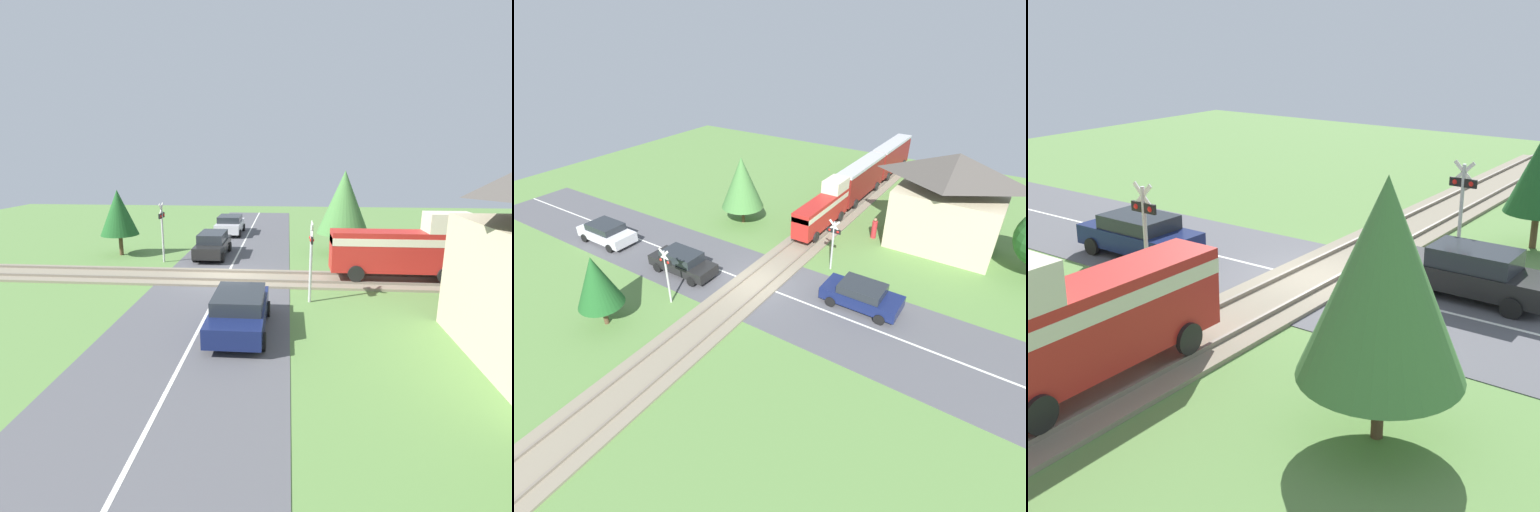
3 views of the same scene
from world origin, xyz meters
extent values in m
plane|color=#5B8442|center=(0.00, 0.00, 0.00)|extent=(60.00, 60.00, 0.00)
cube|color=#515156|center=(0.00, 0.00, 0.01)|extent=(48.00, 6.40, 0.02)
cube|color=silver|center=(0.00, 0.00, 0.02)|extent=(48.00, 0.12, 0.00)
cube|color=gray|center=(0.00, 0.00, 0.06)|extent=(2.80, 48.00, 0.12)
cube|color=slate|center=(-0.72, 0.00, 0.18)|extent=(0.10, 48.00, 0.12)
cube|color=slate|center=(0.72, 0.00, 0.18)|extent=(0.10, 48.00, 0.12)
cube|color=red|center=(0.00, 8.31, 1.57)|extent=(1.35, 6.34, 1.90)
cube|color=beige|center=(0.00, 8.31, 2.09)|extent=(1.37, 6.34, 0.36)
cube|color=beige|center=(0.00, 10.46, 2.97)|extent=(1.35, 2.03, 0.90)
cylinder|color=black|center=(-0.72, 6.28, 0.62)|extent=(0.14, 0.76, 0.76)
cylinder|color=black|center=(0.72, 6.28, 0.62)|extent=(0.14, 0.76, 0.76)
cylinder|color=black|center=(-0.72, 10.34, 0.62)|extent=(0.14, 0.76, 0.76)
cylinder|color=black|center=(0.72, 10.34, 0.62)|extent=(0.14, 0.76, 0.76)
cylinder|color=black|center=(-0.72, 13.23, 0.62)|extent=(0.14, 0.76, 0.76)
cylinder|color=black|center=(0.72, 13.23, 0.62)|extent=(0.14, 0.76, 0.76)
cube|color=black|center=(-4.49, -1.44, 0.62)|extent=(4.37, 1.63, 0.65)
cube|color=#23282D|center=(-4.49, -1.44, 1.22)|extent=(2.41, 1.50, 0.55)
cylinder|color=black|center=(-3.07, -0.63, 0.30)|extent=(0.60, 0.18, 0.60)
cylinder|color=black|center=(-3.07, -2.25, 0.30)|extent=(0.60, 0.18, 0.60)
cylinder|color=black|center=(-5.91, -0.63, 0.30)|extent=(0.60, 0.18, 0.60)
cylinder|color=black|center=(-5.91, -2.25, 0.30)|extent=(0.60, 0.18, 0.60)
cube|color=#141E4C|center=(6.03, 1.44, 0.63)|extent=(4.26, 1.82, 0.66)
cube|color=#23282D|center=(6.03, 1.44, 1.19)|extent=(2.34, 1.68, 0.46)
cylinder|color=black|center=(4.64, 0.53, 0.30)|extent=(0.60, 0.18, 0.60)
cylinder|color=black|center=(4.64, 2.35, 0.30)|extent=(0.60, 0.18, 0.60)
cylinder|color=black|center=(7.41, 0.53, 0.30)|extent=(0.60, 0.18, 0.60)
cylinder|color=black|center=(7.41, 2.35, 0.30)|extent=(0.60, 0.18, 0.60)
cube|color=silver|center=(-11.80, -1.44, 0.64)|extent=(4.21, 1.85, 0.68)
cube|color=#23282D|center=(-11.80, -1.44, 1.21)|extent=(2.32, 1.70, 0.47)
cylinder|color=black|center=(-10.43, -0.52, 0.30)|extent=(0.60, 0.18, 0.60)
cylinder|color=black|center=(-10.43, -2.36, 0.30)|extent=(0.60, 0.18, 0.60)
cylinder|color=black|center=(-13.17, -0.52, 0.30)|extent=(0.60, 0.18, 0.60)
cylinder|color=black|center=(-13.17, -2.36, 0.30)|extent=(0.60, 0.18, 0.60)
cylinder|color=#B7B7B7|center=(-2.95, -4.03, 1.65)|extent=(0.12, 0.12, 3.29)
cube|color=black|center=(-2.95, -4.03, 2.70)|extent=(0.90, 0.08, 0.28)
sphere|color=red|center=(-3.22, -4.03, 2.70)|extent=(0.18, 0.18, 0.18)
sphere|color=red|center=(-2.68, -4.03, 2.70)|extent=(0.18, 0.18, 0.18)
cube|color=silver|center=(-2.95, -4.03, 3.04)|extent=(0.72, 0.04, 0.72)
cube|color=silver|center=(-2.95, -4.03, 3.04)|extent=(0.72, 0.04, 0.72)
cylinder|color=#B7B7B7|center=(2.95, 4.03, 1.65)|extent=(0.12, 0.12, 3.29)
cube|color=black|center=(2.95, 4.03, 2.70)|extent=(0.90, 0.08, 0.28)
sphere|color=red|center=(3.22, 4.03, 2.70)|extent=(0.18, 0.18, 0.18)
sphere|color=red|center=(2.68, 4.03, 2.70)|extent=(0.18, 0.18, 0.18)
cube|color=silver|center=(2.95, 4.03, 3.04)|extent=(0.72, 0.04, 0.72)
cube|color=silver|center=(2.95, 4.03, 3.04)|extent=(0.72, 0.04, 0.72)
cube|color=#472D1E|center=(4.61, 10.69, 1.05)|extent=(0.06, 1.10, 2.10)
cylinder|color=#B2282D|center=(3.68, 9.55, 0.65)|extent=(0.38, 0.38, 1.30)
sphere|color=#936B4C|center=(3.68, 9.55, 1.42)|extent=(0.24, 0.24, 0.24)
cylinder|color=brown|center=(-5.73, 6.45, 0.66)|extent=(0.24, 0.24, 1.32)
cone|color=#477F3D|center=(-5.73, 6.45, 3.23)|extent=(3.18, 3.18, 3.81)
cylinder|color=brown|center=(-4.43, -7.17, 0.64)|extent=(0.24, 0.24, 1.27)
cone|color=#1E5623|center=(-4.43, -7.17, 2.64)|extent=(2.28, 2.28, 2.73)
camera|label=1|loc=(18.86, 3.04, 5.93)|focal=28.00mm
camera|label=2|loc=(11.52, -15.92, 13.63)|focal=28.00mm
camera|label=3|loc=(-11.23, 17.12, 7.68)|focal=50.00mm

